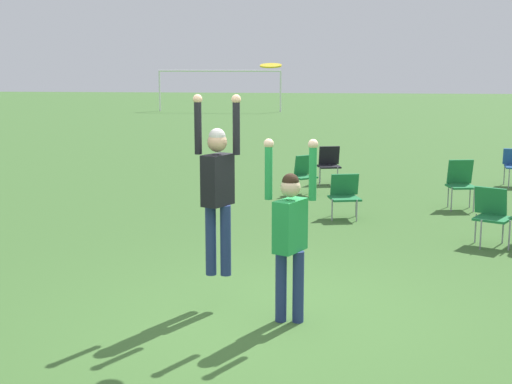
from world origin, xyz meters
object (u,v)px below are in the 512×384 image
object	(u,v)px
camping_chair_2	(329,162)
camping_chair_4	(492,212)
frisbee	(271,66)
person_defending	(290,228)
camping_chair_0	(461,180)
camping_chair_3	(345,193)
camping_chair_5	(303,172)
person_jumping	(218,182)

from	to	relation	value
camping_chair_2	camping_chair_4	bearing A→B (deg)	100.33
frisbee	camping_chair_4	distance (m)	4.94
person_defending	camping_chair_4	xyz separation A→B (m)	(2.80, 3.60, -0.51)
camping_chair_2	camping_chair_4	size ratio (longest dim) A/B	0.98
camping_chair_0	camping_chair_2	xyz separation A→B (m)	(-2.50, 2.60, -0.05)
camping_chair_3	camping_chair_5	bearing A→B (deg)	-84.12
camping_chair_2	frisbee	bearing A→B (deg)	71.73
person_jumping	person_defending	world-z (taller)	person_jumping
frisbee	camping_chair_5	world-z (taller)	frisbee
person_defending	camping_chair_0	xyz separation A→B (m)	(2.81, 6.37, -0.48)
person_jumping	frisbee	world-z (taller)	frisbee
camping_chair_3	camping_chair_2	bearing A→B (deg)	-99.32
camping_chair_5	frisbee	bearing A→B (deg)	50.67
person_defending	camping_chair_3	size ratio (longest dim) A/B	2.54
camping_chair_2	camping_chair_5	xyz separation A→B (m)	(-0.52, -1.38, -0.03)
camping_chair_0	camping_chair_4	xyz separation A→B (m)	(-0.00, -2.77, -0.03)
frisbee	camping_chair_4	size ratio (longest dim) A/B	0.27
person_jumping	camping_chair_0	bearing A→B (deg)	-4.82
person_jumping	camping_chair_3	distance (m)	5.21
frisbee	camping_chair_3	distance (m)	5.50
camping_chair_4	camping_chair_5	size ratio (longest dim) A/B	1.07
person_defending	camping_chair_5	xyz separation A→B (m)	(-0.21, 7.59, -0.56)
camping_chair_3	person_defending	bearing A→B (deg)	69.00
camping_chair_3	camping_chair_4	size ratio (longest dim) A/B	0.89
frisbee	camping_chair_4	xyz separation A→B (m)	(3.05, 3.23, -2.17)
camping_chair_5	camping_chair_0	bearing A→B (deg)	118.96
camping_chair_5	camping_chair_2	bearing A→B (deg)	-149.57
camping_chair_3	camping_chair_5	distance (m)	2.42
person_jumping	frisbee	xyz separation A→B (m)	(0.59, -0.05, 1.26)
frisbee	camping_chair_2	bearing A→B (deg)	86.36
frisbee	camping_chair_4	world-z (taller)	frisbee
frisbee	camping_chair_5	size ratio (longest dim) A/B	0.29
person_jumping	camping_chair_0	xyz separation A→B (m)	(3.63, 5.96, -0.88)
person_defending	frisbee	world-z (taller)	frisbee
camping_chair_4	person_jumping	bearing A→B (deg)	70.43
frisbee	camping_chair_3	xyz separation A→B (m)	(0.87, 4.95, -2.24)
camping_chair_5	camping_chair_3	bearing A→B (deg)	71.11
camping_chair_5	person_jumping	bearing A→B (deg)	46.00
person_defending	camping_chair_3	world-z (taller)	person_defending
person_defending	camping_chair_0	size ratio (longest dim) A/B	2.12
camping_chair_2	person_jumping	bearing A→B (deg)	67.83
frisbee	person_defending	bearing A→B (deg)	-56.66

